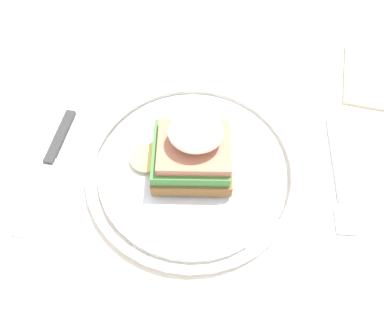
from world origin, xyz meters
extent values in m
plane|color=#B2ADA3|center=(0.00, 0.00, 0.00)|extent=(6.00, 6.00, 0.00)
cube|color=beige|center=(0.00, 0.00, 0.73)|extent=(0.86, 0.90, 0.03)
cylinder|color=beige|center=(-0.37, -0.39, 0.36)|extent=(0.06, 0.06, 0.71)
cylinder|color=beige|center=(0.37, -0.39, 0.36)|extent=(0.06, 0.06, 0.71)
cylinder|color=silver|center=(-0.01, -0.02, 0.75)|extent=(0.22, 0.22, 0.01)
torus|color=white|center=(-0.01, -0.02, 0.75)|extent=(0.25, 0.25, 0.01)
cube|color=brown|center=(-0.01, -0.02, 0.76)|extent=(0.09, 0.08, 0.02)
cube|color=#427A38|center=(-0.01, -0.02, 0.78)|extent=(0.09, 0.08, 0.02)
cube|color=#AD664C|center=(-0.01, -0.02, 0.80)|extent=(0.08, 0.07, 0.01)
ellipsoid|color=white|center=(-0.02, -0.02, 0.82)|extent=(0.06, 0.05, 0.03)
cylinder|color=#EAD166|center=(0.04, -0.03, 0.76)|extent=(0.04, 0.04, 0.00)
cube|color=silver|center=(-0.19, -0.03, 0.74)|extent=(0.02, 0.12, 0.00)
cube|color=silver|center=(-0.19, 0.04, 0.74)|extent=(0.02, 0.04, 0.00)
cube|color=#2D2D2D|center=(0.16, -0.06, 0.74)|extent=(0.03, 0.08, 0.01)
cube|color=silver|center=(0.17, 0.02, 0.74)|extent=(0.04, 0.10, 0.00)
camera|label=1|loc=(-0.02, 0.20, 1.14)|focal=35.00mm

